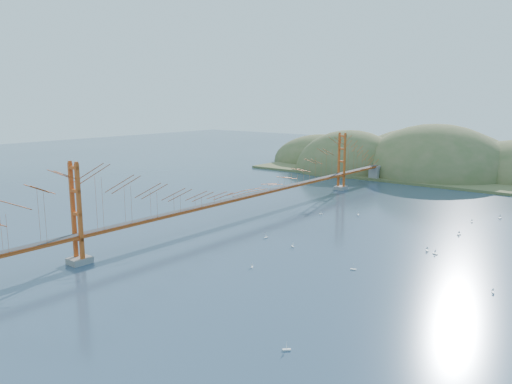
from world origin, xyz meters
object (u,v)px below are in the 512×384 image
Objects in this scene: bridge at (249,172)px; sailboat_1 at (427,250)px; sailboat_2 at (435,253)px; sailboat_0 at (266,237)px.

bridge reaches higher than sailboat_1.
sailboat_2 is (30.38, -1.55, -6.85)m from bridge.
bridge is 31.18m from sailboat_2.
sailboat_0 is 21.44m from sailboat_2.
sailboat_0 is (-19.02, -7.75, 0.00)m from sailboat_1.
bridge is 14.94m from sailboat_0.
bridge is 131.91× the size of sailboat_2.
bridge is at bearing 139.71° from sailboat_0.
sailboat_2 is at bearing 19.15° from sailboat_0.
sailboat_1 is at bearing 149.82° from sailboat_2.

